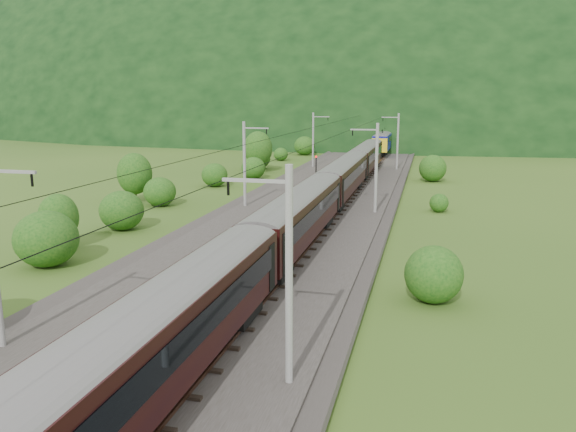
# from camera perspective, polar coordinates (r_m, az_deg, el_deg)

# --- Properties ---
(ground) EXTENTS (600.00, 600.00, 0.00)m
(ground) POSITION_cam_1_polar(r_m,az_deg,el_deg) (23.70, -15.11, -14.81)
(ground) COLOR #305119
(ground) RESTS_ON ground
(railbed) EXTENTS (14.00, 220.00, 0.30)m
(railbed) POSITION_cam_1_polar(r_m,az_deg,el_deg) (32.01, -6.36, -7.00)
(railbed) COLOR #38332D
(railbed) RESTS_ON ground
(track_left) EXTENTS (2.40, 220.00, 0.27)m
(track_left) POSITION_cam_1_polar(r_m,az_deg,el_deg) (32.82, -10.32, -6.23)
(track_left) COLOR brown
(track_left) RESTS_ON railbed
(track_right) EXTENTS (2.40, 220.00, 0.27)m
(track_right) POSITION_cam_1_polar(r_m,az_deg,el_deg) (31.21, -2.20, -7.01)
(track_right) COLOR brown
(track_right) RESTS_ON railbed
(catenary_left) EXTENTS (2.54, 192.28, 8.00)m
(catenary_left) POSITION_cam_1_polar(r_m,az_deg,el_deg) (53.40, -4.37, 5.48)
(catenary_left) COLOR gray
(catenary_left) RESTS_ON railbed
(catenary_right) EXTENTS (2.54, 192.28, 8.00)m
(catenary_right) POSITION_cam_1_polar(r_m,az_deg,el_deg) (50.86, 8.88, 5.04)
(catenary_right) COLOR gray
(catenary_right) RESTS_ON railbed
(overhead_wires) EXTENTS (4.83, 198.00, 0.03)m
(overhead_wires) POSITION_cam_1_polar(r_m,az_deg,el_deg) (30.47, -6.66, 5.46)
(overhead_wires) COLOR black
(overhead_wires) RESTS_ON ground
(mountain_main) EXTENTS (504.00, 360.00, 244.00)m
(mountain_main) POSITION_cam_1_polar(r_m,az_deg,el_deg) (278.70, 12.15, 9.56)
(mountain_main) COLOR black
(mountain_main) RESTS_ON ground
(mountain_ridge) EXTENTS (336.00, 280.00, 132.00)m
(mountain_ridge) POSITION_cam_1_polar(r_m,az_deg,el_deg) (344.28, -8.25, 10.11)
(mountain_ridge) COLOR black
(mountain_ridge) RESTS_ON ground
(train) EXTENTS (2.66, 145.88, 4.61)m
(train) POSITION_cam_1_polar(r_m,az_deg,el_deg) (37.47, 0.99, 0.72)
(train) COLOR black
(train) RESTS_ON ground
(hazard_post_near) EXTENTS (0.15, 0.15, 1.39)m
(hazard_post_near) POSITION_cam_1_polar(r_m,az_deg,el_deg) (55.52, 2.64, 2.09)
(hazard_post_near) COLOR red
(hazard_post_near) RESTS_ON railbed
(hazard_post_far) EXTENTS (0.16, 0.16, 1.54)m
(hazard_post_far) POSITION_cam_1_polar(r_m,az_deg,el_deg) (83.17, 7.08, 5.37)
(hazard_post_far) COLOR red
(hazard_post_far) RESTS_ON railbed
(signal) EXTENTS (0.28, 0.28, 2.49)m
(signal) POSITION_cam_1_polar(r_m,az_deg,el_deg) (76.12, 2.87, 5.36)
(signal) COLOR black
(signal) RESTS_ON railbed
(vegetation_left) EXTENTS (12.58, 143.38, 5.83)m
(vegetation_left) POSITION_cam_1_polar(r_m,az_deg,el_deg) (45.47, -17.75, 0.70)
(vegetation_left) COLOR #134612
(vegetation_left) RESTS_ON ground
(vegetation_right) EXTENTS (3.88, 99.28, 3.06)m
(vegetation_right) POSITION_cam_1_polar(r_m,az_deg,el_deg) (34.36, 14.14, -3.89)
(vegetation_right) COLOR #134612
(vegetation_right) RESTS_ON ground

